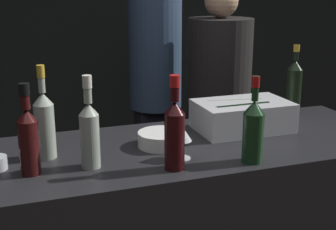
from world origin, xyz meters
The scene contains 12 objects.
wall_back_chalkboard centered at (0.00, 2.63, 1.40)m, with size 6.40×0.06×2.80m.
ice_bin_with_bottles centered at (0.37, 0.43, 1.14)m, with size 0.41×0.26×0.13m.
bowl_white centered at (-0.04, 0.35, 1.10)m, with size 0.19×0.19×0.06m.
wine_glass centered at (-0.01, 0.19, 1.17)m, with size 0.08×0.08×0.13m.
red_wine_bottle_tall centered at (-0.07, 0.11, 1.21)m, with size 0.07×0.07×0.33m.
champagne_bottle centered at (0.73, 0.58, 1.21)m, with size 0.07×0.07×0.34m.
red_wine_bottle_black_foil centered at (-0.54, 0.23, 1.20)m, with size 0.07×0.07×0.32m.
red_wine_bottle_burgundy centered at (0.22, 0.08, 1.20)m, with size 0.08×0.08×0.32m.
rose_wine_bottle centered at (-0.48, 0.37, 1.21)m, with size 0.07×0.07×0.35m.
white_wine_bottle centered at (-0.34, 0.22, 1.21)m, with size 0.07×0.07×0.33m.
person_in_hoodie centered at (0.39, 1.75, 1.02)m, with size 0.37×0.37×1.81m.
person_blond_tee centered at (0.70, 1.36, 0.93)m, with size 0.41×0.41×1.70m.
Camera 1 is at (-0.59, -1.33, 1.70)m, focal length 50.00 mm.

